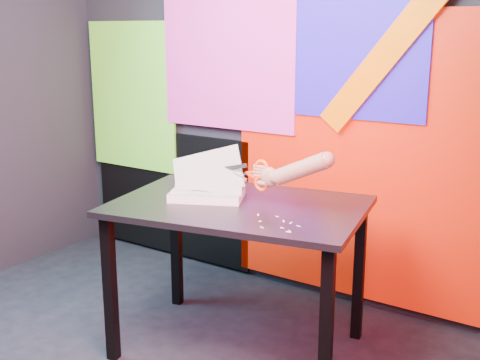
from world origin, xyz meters
The scene contains 7 objects.
room centered at (0.00, 0.00, 1.35)m, with size 3.01×3.01×2.71m.
backdrop centered at (0.06, 1.46, 0.96)m, with size 2.88×0.05×2.08m.
work_table centered at (0.35, 0.68, 0.66)m, with size 1.29×0.99×0.75m.
printout_stack centered at (0.17, 0.68, 0.78)m, with size 0.43×0.37×0.27m.
scissors centered at (0.42, 0.75, 0.88)m, with size 0.27×0.02×0.15m.
hand_forearm centered at (0.62, 0.74, 0.94)m, with size 0.41×0.09×0.20m.
paper_clippings centered at (0.66, 0.52, 0.75)m, with size 0.25×0.17×0.00m.
Camera 1 is at (1.87, -1.57, 1.54)m, focal length 45.00 mm.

